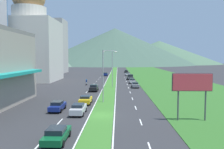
# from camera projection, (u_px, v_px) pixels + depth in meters

# --- Properties ---
(ground_plane) EXTENTS (600.00, 600.00, 0.00)m
(ground_plane) POSITION_uv_depth(u_px,v_px,m) (102.00, 116.00, 32.57)
(ground_plane) COLOR #2D2D30
(grass_median) EXTENTS (3.20, 240.00, 0.06)m
(grass_median) POSITION_uv_depth(u_px,v_px,m) (112.00, 78.00, 92.39)
(grass_median) COLOR #387028
(grass_median) RESTS_ON ground_plane
(grass_verge_right) EXTENTS (24.00, 240.00, 0.06)m
(grass_verge_right) POSITION_uv_depth(u_px,v_px,m) (164.00, 78.00, 91.89)
(grass_verge_right) COLOR #2D6023
(grass_verge_right) RESTS_ON ground_plane
(lane_dash_left_1) EXTENTS (0.16, 2.80, 0.01)m
(lane_dash_left_1) POSITION_uv_depth(u_px,v_px,m) (37.00, 147.00, 21.13)
(lane_dash_left_1) COLOR silver
(lane_dash_left_1) RESTS_ON ground_plane
(lane_dash_left_2) EXTENTS (0.16, 2.80, 0.01)m
(lane_dash_left_2) POSITION_uv_depth(u_px,v_px,m) (60.00, 122.00, 29.51)
(lane_dash_left_2) COLOR silver
(lane_dash_left_2) RESTS_ON ground_plane
(lane_dash_left_3) EXTENTS (0.16, 2.80, 0.01)m
(lane_dash_left_3) POSITION_uv_depth(u_px,v_px,m) (73.00, 107.00, 37.89)
(lane_dash_left_3) COLOR silver
(lane_dash_left_3) RESTS_ON ground_plane
(lane_dash_left_4) EXTENTS (0.16, 2.80, 0.01)m
(lane_dash_left_4) POSITION_uv_depth(u_px,v_px,m) (81.00, 98.00, 46.27)
(lane_dash_left_4) COLOR silver
(lane_dash_left_4) RESTS_ON ground_plane
(lane_dash_left_5) EXTENTS (0.16, 2.80, 0.01)m
(lane_dash_left_5) POSITION_uv_depth(u_px,v_px,m) (87.00, 92.00, 54.64)
(lane_dash_left_5) COLOR silver
(lane_dash_left_5) RESTS_ON ground_plane
(lane_dash_left_6) EXTENTS (0.16, 2.80, 0.01)m
(lane_dash_left_6) POSITION_uv_depth(u_px,v_px,m) (91.00, 88.00, 63.02)
(lane_dash_left_6) COLOR silver
(lane_dash_left_6) RESTS_ON ground_plane
(lane_dash_left_7) EXTENTS (0.16, 2.80, 0.01)m
(lane_dash_left_7) POSITION_uv_depth(u_px,v_px,m) (94.00, 84.00, 71.40)
(lane_dash_left_7) COLOR silver
(lane_dash_left_7) RESTS_ON ground_plane
(lane_dash_left_8) EXTENTS (0.16, 2.80, 0.01)m
(lane_dash_left_8) POSITION_uv_depth(u_px,v_px,m) (96.00, 81.00, 79.78)
(lane_dash_left_8) COLOR silver
(lane_dash_left_8) RESTS_ON ground_plane
(lane_dash_left_9) EXTENTS (0.16, 2.80, 0.01)m
(lane_dash_left_9) POSITION_uv_depth(u_px,v_px,m) (98.00, 79.00, 88.16)
(lane_dash_left_9) COLOR silver
(lane_dash_left_9) RESTS_ON ground_plane
(lane_dash_left_10) EXTENTS (0.16, 2.80, 0.01)m
(lane_dash_left_10) POSITION_uv_depth(u_px,v_px,m) (100.00, 77.00, 96.54)
(lane_dash_left_10) COLOR silver
(lane_dash_left_10) RESTS_ON ground_plane
(lane_dash_right_1) EXTENTS (0.16, 2.80, 0.01)m
(lane_dash_right_1) POSITION_uv_depth(u_px,v_px,m) (150.00, 148.00, 20.88)
(lane_dash_right_1) COLOR silver
(lane_dash_right_1) RESTS_ON ground_plane
(lane_dash_right_2) EXTENTS (0.16, 2.80, 0.01)m
(lane_dash_right_2) POSITION_uv_depth(u_px,v_px,m) (141.00, 122.00, 29.26)
(lane_dash_right_2) COLOR silver
(lane_dash_right_2) RESTS_ON ground_plane
(lane_dash_right_3) EXTENTS (0.16, 2.80, 0.01)m
(lane_dash_right_3) POSITION_uv_depth(u_px,v_px,m) (136.00, 108.00, 37.64)
(lane_dash_right_3) COLOR silver
(lane_dash_right_3) RESTS_ON ground_plane
(lane_dash_right_4) EXTENTS (0.16, 2.80, 0.01)m
(lane_dash_right_4) POSITION_uv_depth(u_px,v_px,m) (132.00, 99.00, 46.01)
(lane_dash_right_4) COLOR silver
(lane_dash_right_4) RESTS_ON ground_plane
(lane_dash_right_5) EXTENTS (0.16, 2.80, 0.01)m
(lane_dash_right_5) POSITION_uv_depth(u_px,v_px,m) (130.00, 92.00, 54.39)
(lane_dash_right_5) COLOR silver
(lane_dash_right_5) RESTS_ON ground_plane
(lane_dash_right_6) EXTENTS (0.16, 2.80, 0.01)m
(lane_dash_right_6) POSITION_uv_depth(u_px,v_px,m) (129.00, 88.00, 62.77)
(lane_dash_right_6) COLOR silver
(lane_dash_right_6) RESTS_ON ground_plane
(lane_dash_right_7) EXTENTS (0.16, 2.80, 0.01)m
(lane_dash_right_7) POSITION_uv_depth(u_px,v_px,m) (127.00, 84.00, 71.15)
(lane_dash_right_7) COLOR silver
(lane_dash_right_7) RESTS_ON ground_plane
(lane_dash_right_8) EXTENTS (0.16, 2.80, 0.01)m
(lane_dash_right_8) POSITION_uv_depth(u_px,v_px,m) (126.00, 81.00, 79.53)
(lane_dash_right_8) COLOR silver
(lane_dash_right_8) RESTS_ON ground_plane
(lane_dash_right_9) EXTENTS (0.16, 2.80, 0.01)m
(lane_dash_right_9) POSITION_uv_depth(u_px,v_px,m) (125.00, 79.00, 87.91)
(lane_dash_right_9) COLOR silver
(lane_dash_right_9) RESTS_ON ground_plane
(lane_dash_right_10) EXTENTS (0.16, 2.80, 0.01)m
(lane_dash_right_10) POSITION_uv_depth(u_px,v_px,m) (125.00, 77.00, 96.29)
(lane_dash_right_10) COLOR silver
(lane_dash_right_10) RESTS_ON ground_plane
(edge_line_median_left) EXTENTS (0.16, 240.00, 0.01)m
(edge_line_median_left) POSITION_uv_depth(u_px,v_px,m) (108.00, 78.00, 92.44)
(edge_line_median_left) COLOR silver
(edge_line_median_left) RESTS_ON ground_plane
(edge_line_median_right) EXTENTS (0.16, 240.00, 0.01)m
(edge_line_median_right) POSITION_uv_depth(u_px,v_px,m) (117.00, 78.00, 92.35)
(edge_line_median_right) COLOR silver
(edge_line_median_right) RESTS_ON ground_plane
(domed_building) EXTENTS (18.91, 18.91, 34.49)m
(domed_building) POSITION_uv_depth(u_px,v_px,m) (30.00, 41.00, 81.79)
(domed_building) COLOR beige
(domed_building) RESTS_ON ground_plane
(midrise_colored) EXTENTS (13.89, 13.89, 28.26)m
(midrise_colored) POSITION_uv_depth(u_px,v_px,m) (53.00, 47.00, 125.70)
(midrise_colored) COLOR #B7B2A8
(midrise_colored) RESTS_ON ground_plane
(hill_far_left) EXTENTS (217.75, 217.75, 30.51)m
(hill_far_left) POSITION_uv_depth(u_px,v_px,m) (37.00, 52.00, 292.80)
(hill_far_left) COLOR #516B56
(hill_far_left) RESTS_ON ground_plane
(hill_far_center) EXTENTS (197.58, 197.58, 44.82)m
(hill_far_center) POSITION_uv_depth(u_px,v_px,m) (115.00, 46.00, 292.45)
(hill_far_center) COLOR #3D5647
(hill_far_center) RESTS_ON ground_plane
(hill_far_right) EXTENTS (162.48, 162.48, 31.25)m
(hill_far_right) POSITION_uv_depth(u_px,v_px,m) (159.00, 52.00, 321.38)
(hill_far_right) COLOR #47664C
(hill_far_right) RESTS_ON ground_plane
(street_lamp_near) EXTENTS (2.65, 0.28, 9.45)m
(street_lamp_near) POSITION_uv_depth(u_px,v_px,m) (104.00, 73.00, 41.83)
(street_lamp_near) COLOR #99999E
(street_lamp_near) RESTS_ON ground_plane
(street_lamp_mid) EXTENTS (2.67, 0.31, 10.09)m
(street_lamp_mid) POSITION_uv_depth(u_px,v_px,m) (111.00, 66.00, 63.88)
(street_lamp_mid) COLOR #99999E
(street_lamp_mid) RESTS_ON ground_plane
(billboard_roadside) EXTENTS (5.14, 0.28, 6.11)m
(billboard_roadside) POSITION_uv_depth(u_px,v_px,m) (192.00, 85.00, 29.51)
(billboard_roadside) COLOR #4C4C51
(billboard_roadside) RESTS_ON ground_plane
(car_0) EXTENTS (1.94, 4.20, 1.44)m
(car_0) POSITION_uv_depth(u_px,v_px,m) (127.00, 74.00, 104.96)
(car_0) COLOR silver
(car_0) RESTS_ON ground_plane
(car_1) EXTENTS (2.04, 4.68, 1.43)m
(car_1) POSITION_uv_depth(u_px,v_px,m) (57.00, 134.00, 22.35)
(car_1) COLOR #0C5128
(car_1) RESTS_ON ground_plane
(car_2) EXTENTS (1.89, 4.05, 1.45)m
(car_2) POSITION_uv_depth(u_px,v_px,m) (132.00, 81.00, 73.63)
(car_2) COLOR #B2B2B7
(car_2) RESTS_ON ground_plane
(car_3) EXTENTS (2.03, 4.64, 1.50)m
(car_3) POSITION_uv_depth(u_px,v_px,m) (105.00, 74.00, 104.17)
(car_3) COLOR navy
(car_3) RESTS_ON ground_plane
(car_4) EXTENTS (2.01, 4.59, 1.61)m
(car_4) POSITION_uv_depth(u_px,v_px,m) (94.00, 88.00, 56.43)
(car_4) COLOR black
(car_4) RESTS_ON ground_plane
(car_5) EXTENTS (1.92, 4.79, 1.51)m
(car_5) POSITION_uv_depth(u_px,v_px,m) (78.00, 109.00, 33.35)
(car_5) COLOR #B2B2B7
(car_5) RESTS_ON ground_plane
(car_6) EXTENTS (1.89, 4.61, 1.49)m
(car_6) POSITION_uv_depth(u_px,v_px,m) (57.00, 106.00, 35.47)
(car_6) COLOR navy
(car_6) RESTS_ON ground_plane
(car_7) EXTENTS (1.87, 4.55, 1.38)m
(car_7) POSITION_uv_depth(u_px,v_px,m) (126.00, 71.00, 127.28)
(car_7) COLOR black
(car_7) RESTS_ON ground_plane
(car_8) EXTENTS (2.03, 4.23, 1.45)m
(car_8) POSITION_uv_depth(u_px,v_px,m) (86.00, 100.00, 40.79)
(car_8) COLOR yellow
(car_8) RESTS_ON ground_plane
(car_9) EXTENTS (1.87, 4.08, 1.47)m
(car_9) POSITION_uv_depth(u_px,v_px,m) (135.00, 85.00, 62.99)
(car_9) COLOR slate
(car_9) RESTS_ON ground_plane
(pickup_truck_0) EXTENTS (2.18, 5.40, 2.00)m
(pickup_truck_0) POSITION_uv_depth(u_px,v_px,m) (130.00, 77.00, 86.81)
(pickup_truck_0) COLOR #515459
(pickup_truck_0) RESTS_ON ground_plane
(motorcycle_rider) EXTENTS (0.36, 2.00, 1.80)m
(motorcycle_rider) POSITION_uv_depth(u_px,v_px,m) (86.00, 83.00, 68.91)
(motorcycle_rider) COLOR black
(motorcycle_rider) RESTS_ON ground_plane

